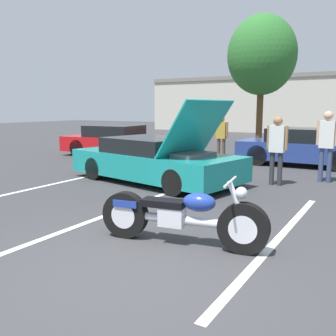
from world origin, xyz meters
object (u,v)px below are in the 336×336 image
show_car_hood_open (155,160)px  spectator_far_lot (327,140)px  tree_background (262,56)px  spectator_near_motorcycle (277,145)px  parked_car_right_row (301,148)px  parked_car_left_row (117,141)px  spectator_by_show_car (221,134)px  motorcycle (181,217)px

show_car_hood_open → spectator_far_lot: show_car_hood_open is taller
tree_background → spectator_near_motorcycle: tree_background is taller
parked_car_right_row → parked_car_left_row: bearing=-170.1°
spectator_by_show_car → parked_car_left_row: bearing=-162.8°
tree_background → spectator_near_motorcycle: bearing=-69.9°
tree_background → parked_car_left_row: 8.58m
tree_background → parked_car_left_row: tree_background is taller
parked_car_right_row → spectator_by_show_car: size_ratio=2.56×
spectator_by_show_car → motorcycle: bearing=-70.5°
motorcycle → parked_car_left_row: 10.16m
spectator_far_lot → parked_car_right_row: bearing=113.6°
parked_car_right_row → parked_car_left_row: 6.97m
motorcycle → spectator_far_lot: 6.04m
parked_car_right_row → spectator_near_motorcycle: (0.18, -3.72, 0.43)m
tree_background → spectator_near_motorcycle: size_ratio=3.72×
spectator_far_lot → spectator_by_show_car: bearing=146.7°
spectator_by_show_car → tree_background: bearing=93.2°
show_car_hood_open → parked_car_left_row: size_ratio=1.07×
parked_car_left_row → spectator_near_motorcycle: spectator_near_motorcycle is taller
tree_background → spectator_far_lot: (4.37, -8.17, -3.33)m
tree_background → motorcycle: tree_background is taller
parked_car_left_row → parked_car_right_row: bearing=5.0°
tree_background → parked_car_left_row: bearing=-118.5°
spectator_far_lot → parked_car_left_row: bearing=169.9°
show_car_hood_open → parked_car_left_row: bearing=149.9°
tree_background → motorcycle: (3.35, -14.08, -4.03)m
motorcycle → spectator_far_lot: spectator_far_lot is taller
spectator_by_show_car → parked_car_right_row: bearing=0.3°
spectator_by_show_car → spectator_far_lot: (4.06, -2.66, 0.16)m
show_car_hood_open → parked_car_right_row: bearing=73.0°
motorcycle → spectator_far_lot: size_ratio=1.32×
motorcycle → spectator_near_motorcycle: (0.02, 4.87, 0.61)m
show_car_hood_open → parked_car_right_row: 5.60m
show_car_hood_open → parked_car_right_row: show_car_hood_open is taller
motorcycle → parked_car_right_row: parked_car_right_row is taller
motorcycle → parked_car_left_row: size_ratio=0.53×
show_car_hood_open → spectator_far_lot: (3.81, 2.26, 0.54)m
spectator_by_show_car → show_car_hood_open: bearing=-87.1°
show_car_hood_open → motorcycle: bearing=-41.5°
spectator_near_motorcycle → spectator_by_show_car: spectator_near_motorcycle is taller
spectator_near_motorcycle → spectator_by_show_car: size_ratio=1.06×
show_car_hood_open → spectator_far_lot: size_ratio=2.66×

